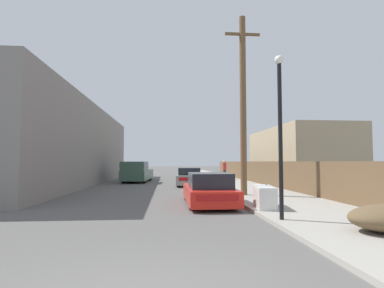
{
  "coord_description": "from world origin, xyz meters",
  "views": [
    {
      "loc": [
        0.28,
        -3.48,
        1.76
      ],
      "look_at": [
        1.33,
        9.12,
        2.5
      ],
      "focal_mm": 28.0,
      "sensor_mm": 36.0,
      "label": 1
    }
  ],
  "objects_px": {
    "car_parked_mid": "(189,177)",
    "pickup_truck": "(137,172)",
    "parked_sports_car_red": "(209,190)",
    "discarded_fridge": "(264,197)",
    "street_lamp": "(280,123)",
    "pedestrian": "(225,169)",
    "utility_pole": "(243,102)"
  },
  "relations": [
    {
      "from": "car_parked_mid",
      "to": "pickup_truck",
      "type": "bearing_deg",
      "value": 139.72
    },
    {
      "from": "parked_sports_car_red",
      "to": "discarded_fridge",
      "type": "bearing_deg",
      "value": -43.68
    },
    {
      "from": "discarded_fridge",
      "to": "street_lamp",
      "type": "bearing_deg",
      "value": -87.34
    },
    {
      "from": "street_lamp",
      "to": "pedestrian",
      "type": "xyz_separation_m",
      "value": [
        2.15,
        19.56,
        -1.84
      ]
    },
    {
      "from": "car_parked_mid",
      "to": "street_lamp",
      "type": "xyz_separation_m",
      "value": [
        1.61,
        -13.69,
        2.25
      ]
    },
    {
      "from": "street_lamp",
      "to": "car_parked_mid",
      "type": "bearing_deg",
      "value": 96.72
    },
    {
      "from": "parked_sports_car_red",
      "to": "pedestrian",
      "type": "distance_m",
      "value": 16.1
    },
    {
      "from": "parked_sports_car_red",
      "to": "pedestrian",
      "type": "bearing_deg",
      "value": 76.67
    },
    {
      "from": "pickup_truck",
      "to": "street_lamp",
      "type": "xyz_separation_m",
      "value": [
        5.85,
        -17.85,
        1.99
      ]
    },
    {
      "from": "car_parked_mid",
      "to": "utility_pole",
      "type": "relative_size",
      "value": 0.48
    },
    {
      "from": "utility_pole",
      "to": "discarded_fridge",
      "type": "bearing_deg",
      "value": -94.49
    },
    {
      "from": "discarded_fridge",
      "to": "pickup_truck",
      "type": "xyz_separation_m",
      "value": [
        -6.08,
        15.65,
        0.38
      ]
    },
    {
      "from": "street_lamp",
      "to": "utility_pole",
      "type": "bearing_deg",
      "value": 84.98
    },
    {
      "from": "discarded_fridge",
      "to": "car_parked_mid",
      "type": "relative_size",
      "value": 0.38
    },
    {
      "from": "pickup_truck",
      "to": "car_parked_mid",
      "type": "bearing_deg",
      "value": 139.76
    },
    {
      "from": "utility_pole",
      "to": "pedestrian",
      "type": "xyz_separation_m",
      "value": [
        1.6,
        13.24,
        -3.71
      ]
    },
    {
      "from": "parked_sports_car_red",
      "to": "pickup_truck",
      "type": "xyz_separation_m",
      "value": [
        -4.31,
        13.96,
        0.3
      ]
    },
    {
      "from": "car_parked_mid",
      "to": "utility_pole",
      "type": "distance_m",
      "value": 8.73
    },
    {
      "from": "pickup_truck",
      "to": "parked_sports_car_red",
      "type": "bearing_deg",
      "value": 111.4
    },
    {
      "from": "parked_sports_car_red",
      "to": "car_parked_mid",
      "type": "xyz_separation_m",
      "value": [
        -0.08,
        9.8,
        0.04
      ]
    },
    {
      "from": "pickup_truck",
      "to": "pedestrian",
      "type": "relative_size",
      "value": 3.37
    },
    {
      "from": "pedestrian",
      "to": "street_lamp",
      "type": "bearing_deg",
      "value": -96.28
    },
    {
      "from": "discarded_fridge",
      "to": "car_parked_mid",
      "type": "xyz_separation_m",
      "value": [
        -1.85,
        11.49,
        0.12
      ]
    },
    {
      "from": "car_parked_mid",
      "to": "utility_pole",
      "type": "height_order",
      "value": "utility_pole"
    },
    {
      "from": "discarded_fridge",
      "to": "street_lamp",
      "type": "relative_size",
      "value": 0.35
    },
    {
      "from": "pickup_truck",
      "to": "utility_pole",
      "type": "bearing_deg",
      "value": 123.27
    },
    {
      "from": "car_parked_mid",
      "to": "pickup_truck",
      "type": "distance_m",
      "value": 5.94
    },
    {
      "from": "car_parked_mid",
      "to": "parked_sports_car_red",
      "type": "bearing_deg",
      "value": -85.36
    },
    {
      "from": "parked_sports_car_red",
      "to": "pedestrian",
      "type": "relative_size",
      "value": 2.53
    },
    {
      "from": "discarded_fridge",
      "to": "pedestrian",
      "type": "xyz_separation_m",
      "value": [
        1.92,
        17.35,
        0.53
      ]
    },
    {
      "from": "parked_sports_car_red",
      "to": "utility_pole",
      "type": "xyz_separation_m",
      "value": [
        2.09,
        2.42,
        4.16
      ]
    },
    {
      "from": "discarded_fridge",
      "to": "car_parked_mid",
      "type": "height_order",
      "value": "car_parked_mid"
    }
  ]
}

